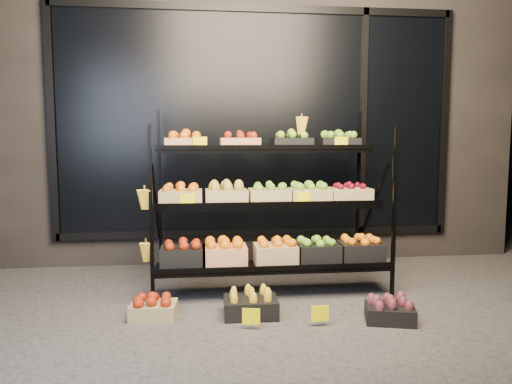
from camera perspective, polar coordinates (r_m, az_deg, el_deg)
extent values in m
plane|color=#514F4C|center=(4.17, 2.68, -13.26)|extent=(24.00, 24.00, 0.00)
cube|color=#2D2826|center=(6.52, -1.02, 9.38)|extent=(6.00, 2.00, 3.50)
cube|color=black|center=(5.50, 0.05, 7.88)|extent=(4.20, 0.04, 2.40)
cube|color=black|center=(5.58, 0.07, -4.64)|extent=(4.30, 0.06, 0.08)
cube|color=black|center=(5.65, 0.08, 20.26)|extent=(4.30, 0.06, 0.08)
cube|color=black|center=(5.64, -22.34, 7.37)|extent=(0.08, 0.06, 2.50)
cube|color=black|center=(6.12, 20.67, 7.32)|extent=(0.08, 0.06, 2.50)
cube|color=black|center=(5.75, 12.15, 7.67)|extent=(0.06, 0.06, 2.50)
cylinder|color=black|center=(5.85, 15.38, 2.66)|extent=(0.02, 0.02, 0.25)
cube|color=black|center=(4.13, -11.89, -2.85)|extent=(0.03, 0.03, 1.50)
cube|color=black|center=(4.44, 15.52, -2.32)|extent=(0.03, 0.03, 1.50)
cube|color=black|center=(5.07, -10.94, -0.24)|extent=(0.03, 0.03, 1.66)
cube|color=black|center=(5.33, 11.61, 0.05)|extent=(0.03, 0.03, 1.66)
cube|color=black|center=(4.43, 1.95, -8.53)|extent=(2.05, 0.42, 0.03)
cube|color=black|center=(4.23, 2.36, -8.75)|extent=(2.05, 0.02, 0.05)
cube|color=black|center=(4.62, 1.41, -1.57)|extent=(2.05, 0.40, 0.03)
cube|color=black|center=(4.43, 1.76, -1.45)|extent=(2.05, 0.02, 0.05)
cube|color=black|center=(4.87, 0.93, 4.74)|extent=(2.05, 0.40, 0.03)
cube|color=black|center=(4.69, 1.24, 5.11)|extent=(2.05, 0.02, 0.05)
cube|color=tan|center=(4.83, -8.07, 5.50)|extent=(0.38, 0.28, 0.11)
ellipsoid|color=orange|center=(4.83, -8.09, 6.50)|extent=(0.32, 0.24, 0.07)
cube|color=tan|center=(4.85, -1.86, 5.56)|extent=(0.38, 0.28, 0.11)
ellipsoid|color=#A41E0B|center=(4.85, -1.86, 6.56)|extent=(0.32, 0.24, 0.07)
cube|color=black|center=(4.92, 4.11, 5.55)|extent=(0.38, 0.28, 0.11)
ellipsoid|color=#75B32C|center=(4.92, 4.12, 6.54)|extent=(0.32, 0.24, 0.07)
cube|color=black|center=(5.03, 9.40, 5.50)|extent=(0.38, 0.28, 0.11)
ellipsoid|color=#75B32C|center=(5.03, 9.42, 6.47)|extent=(0.32, 0.24, 0.07)
cube|color=tan|center=(4.56, -8.59, -0.66)|extent=(0.38, 0.28, 0.14)
ellipsoid|color=orange|center=(4.55, -8.61, 0.59)|extent=(0.32, 0.24, 0.07)
cube|color=tan|center=(4.57, -3.40, -0.59)|extent=(0.38, 0.28, 0.14)
ellipsoid|color=gold|center=(4.56, -3.41, 0.66)|extent=(0.32, 0.24, 0.07)
cube|color=tan|center=(4.61, 1.58, -0.52)|extent=(0.38, 0.28, 0.14)
ellipsoid|color=#75B32C|center=(4.60, 1.58, 0.72)|extent=(0.32, 0.24, 0.07)
cube|color=tan|center=(4.68, 6.08, -0.46)|extent=(0.38, 0.28, 0.14)
ellipsoid|color=#75B32C|center=(4.67, 6.10, 0.76)|extent=(0.32, 0.24, 0.07)
cube|color=tan|center=(4.78, 10.64, -0.39)|extent=(0.38, 0.28, 0.14)
ellipsoid|color=maroon|center=(4.77, 10.66, 0.81)|extent=(0.32, 0.24, 0.07)
cube|color=black|center=(4.35, -8.33, -7.41)|extent=(0.38, 0.28, 0.18)
ellipsoid|color=#A41E0B|center=(4.33, -8.36, -5.87)|extent=(0.32, 0.24, 0.07)
cube|color=tan|center=(4.36, -3.61, -7.35)|extent=(0.38, 0.28, 0.18)
ellipsoid|color=orange|center=(4.33, -3.62, -5.80)|extent=(0.32, 0.24, 0.07)
cube|color=tan|center=(4.40, 2.34, -7.19)|extent=(0.38, 0.28, 0.18)
ellipsoid|color=orange|center=(4.38, 2.35, -5.66)|extent=(0.32, 0.24, 0.07)
cube|color=black|center=(4.47, 6.99, -7.02)|extent=(0.38, 0.28, 0.18)
ellipsoid|color=#75B32C|center=(4.45, 7.01, -5.51)|extent=(0.32, 0.24, 0.07)
cube|color=black|center=(4.58, 11.85, -6.79)|extent=(0.38, 0.28, 0.18)
ellipsoid|color=orange|center=(4.56, 11.89, -5.32)|extent=(0.32, 0.24, 0.07)
ellipsoid|color=yellow|center=(4.12, -12.63, 0.40)|extent=(0.14, 0.08, 0.22)
ellipsoid|color=yellow|center=(4.19, -12.49, -5.54)|extent=(0.14, 0.08, 0.22)
ellipsoid|color=yellow|center=(4.84, 5.25, 8.65)|extent=(0.14, 0.08, 0.22)
cube|color=#F0DF00|center=(4.42, -7.86, -1.01)|extent=(0.13, 0.01, 0.12)
cube|color=#F0DF00|center=(4.51, 5.42, -0.82)|extent=(0.13, 0.01, 0.12)
cube|color=#F0DF00|center=(4.88, 9.73, 5.53)|extent=(0.13, 0.01, 0.12)
cube|color=#F0DF00|center=(4.68, -6.42, 5.56)|extent=(0.13, 0.01, 0.12)
cube|color=#F0DF00|center=(3.74, -0.56, -14.61)|extent=(0.13, 0.01, 0.12)
cube|color=#F0DF00|center=(3.83, 7.30, -14.17)|extent=(0.13, 0.01, 0.12)
cube|color=tan|center=(4.05, -11.63, -13.12)|extent=(0.37, 0.28, 0.12)
ellipsoid|color=#A41E0B|center=(4.02, -11.66, -11.92)|extent=(0.31, 0.24, 0.07)
cube|color=black|center=(4.01, -0.61, -13.02)|extent=(0.43, 0.32, 0.14)
ellipsoid|color=yellow|center=(3.97, -0.61, -11.64)|extent=(0.36, 0.27, 0.07)
cube|color=black|center=(4.02, 15.04, -13.29)|extent=(0.42, 0.35, 0.12)
ellipsoid|color=brown|center=(3.99, 15.08, -12.05)|extent=(0.35, 0.30, 0.07)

